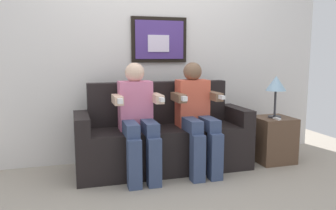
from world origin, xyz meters
The scene contains 8 objects.
ground_plane centered at (0.00, 0.00, 0.00)m, with size 5.44×5.44×0.00m, color #9E9384.
back_wall_assembly centered at (0.00, 0.76, 1.30)m, with size 4.18×0.10×2.60m.
couch centered at (0.00, 0.33, 0.31)m, with size 1.78×0.58×0.90m.
person_on_left centered at (-0.30, 0.16, 0.61)m, with size 0.46×0.56×1.11m.
person_on_right centered at (0.30, 0.16, 0.61)m, with size 0.46×0.56×1.11m.
side_table_right centered at (1.24, 0.22, 0.25)m, with size 0.40×0.40×0.50m.
table_lamp centered at (1.23, 0.20, 0.86)m, with size 0.22×0.22×0.46m.
spare_remote_on_table centered at (1.20, 0.11, 0.51)m, with size 0.04×0.13×0.02m, color white.
Camera 1 is at (-0.90, -2.95, 1.18)m, focal length 35.80 mm.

